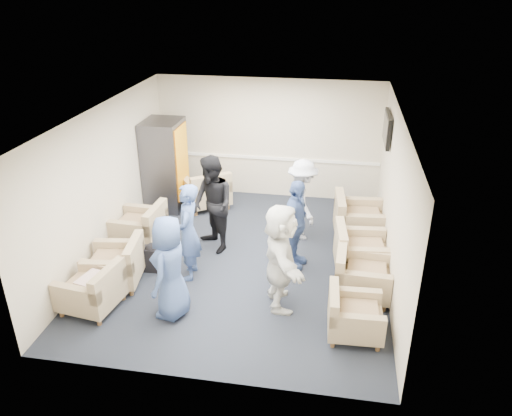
% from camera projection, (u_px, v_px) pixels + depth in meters
% --- Properties ---
extents(floor, '(6.00, 6.00, 0.00)m').
position_uv_depth(floor, '(244.00, 259.00, 9.06)').
color(floor, black).
rests_on(floor, ground).
extents(ceiling, '(6.00, 6.00, 0.00)m').
position_uv_depth(ceiling, '(242.00, 113.00, 7.91)').
color(ceiling, white).
rests_on(ceiling, back_wall).
extents(back_wall, '(5.00, 0.02, 2.70)m').
position_uv_depth(back_wall, '(269.00, 139.00, 11.16)').
color(back_wall, beige).
rests_on(back_wall, floor).
extents(front_wall, '(5.00, 0.02, 2.70)m').
position_uv_depth(front_wall, '(194.00, 292.00, 5.81)').
color(front_wall, beige).
rests_on(front_wall, floor).
extents(left_wall, '(0.02, 6.00, 2.70)m').
position_uv_depth(left_wall, '(105.00, 182.00, 8.86)').
color(left_wall, beige).
rests_on(left_wall, floor).
extents(right_wall, '(0.02, 6.00, 2.70)m').
position_uv_depth(right_wall, '(394.00, 201.00, 8.10)').
color(right_wall, beige).
rests_on(right_wall, floor).
extents(chair_rail, '(4.98, 0.04, 0.06)m').
position_uv_depth(chair_rail, '(268.00, 158.00, 11.33)').
color(chair_rail, white).
rests_on(chair_rail, back_wall).
extents(tv, '(0.10, 1.00, 0.58)m').
position_uv_depth(tv, '(387.00, 129.00, 9.42)').
color(tv, black).
rests_on(tv, right_wall).
extents(armchair_left_near, '(0.92, 0.92, 0.65)m').
position_uv_depth(armchair_left_near, '(94.00, 291.00, 7.60)').
color(armchair_left_near, tan).
rests_on(armchair_left_near, floor).
extents(armchair_left_mid, '(0.95, 0.95, 0.68)m').
position_uv_depth(armchair_left_mid, '(118.00, 265.00, 8.23)').
color(armchair_left_mid, tan).
rests_on(armchair_left_mid, floor).
extents(armchair_left_far, '(0.91, 0.91, 0.70)m').
position_uv_depth(armchair_left_far, '(142.00, 228.00, 9.42)').
color(armchair_left_far, tan).
rests_on(armchair_left_far, floor).
extents(armchair_right_near, '(0.79, 0.79, 0.61)m').
position_uv_depth(armchair_right_near, '(352.00, 317.00, 7.06)').
color(armchair_right_near, tan).
rests_on(armchair_right_near, floor).
extents(armchair_right_midnear, '(0.90, 0.90, 0.69)m').
position_uv_depth(armchair_right_midnear, '(359.00, 277.00, 7.92)').
color(armchair_right_midnear, tan).
rests_on(armchair_right_midnear, floor).
extents(armchair_right_midfar, '(0.97, 0.97, 0.71)m').
position_uv_depth(armchair_right_midfar, '(358.00, 253.00, 8.57)').
color(armchair_right_midfar, tan).
rests_on(armchair_right_midfar, floor).
extents(armchair_right_far, '(1.01, 1.01, 0.75)m').
position_uv_depth(armchair_right_far, '(356.00, 221.00, 9.64)').
color(armchair_right_far, tan).
rests_on(armchair_right_far, floor).
extents(armchair_corner, '(1.27, 1.27, 0.73)m').
position_uv_depth(armchair_corner, '(207.00, 192.00, 10.94)').
color(armchair_corner, tan).
rests_on(armchair_corner, floor).
extents(vending_machine, '(0.79, 0.92, 1.94)m').
position_uv_depth(vending_machine, '(165.00, 165.00, 10.72)').
color(vending_machine, '#47464D').
rests_on(vending_machine, floor).
extents(backpack, '(0.32, 0.23, 0.53)m').
position_uv_depth(backpack, '(152.00, 256.00, 8.62)').
color(backpack, black).
rests_on(backpack, floor).
extents(pillow, '(0.43, 0.51, 0.13)m').
position_uv_depth(pillow, '(92.00, 281.00, 7.53)').
color(pillow, beige).
rests_on(pillow, armchair_left_near).
extents(person_front_left, '(0.61, 0.85, 1.62)m').
position_uv_depth(person_front_left, '(170.00, 268.00, 7.29)').
color(person_front_left, '#3C5591').
rests_on(person_front_left, floor).
extents(person_mid_left, '(0.46, 0.65, 1.68)m').
position_uv_depth(person_mid_left, '(188.00, 232.00, 8.22)').
color(person_mid_left, '#3C5591').
rests_on(person_mid_left, floor).
extents(person_back_left, '(1.10, 1.12, 1.82)m').
position_uv_depth(person_back_left, '(212.00, 205.00, 9.03)').
color(person_back_left, black).
rests_on(person_back_left, floor).
extents(person_back_right, '(0.93, 1.17, 1.59)m').
position_uv_depth(person_back_right, '(302.00, 200.00, 9.50)').
color(person_back_right, white).
rests_on(person_back_right, floor).
extents(person_mid_right, '(0.63, 1.01, 1.61)m').
position_uv_depth(person_mid_right, '(295.00, 225.00, 8.54)').
color(person_mid_right, '#3C5591').
rests_on(person_mid_right, floor).
extents(person_front_right, '(0.88, 1.66, 1.71)m').
position_uv_depth(person_front_right, '(281.00, 257.00, 7.48)').
color(person_front_right, white).
rests_on(person_front_right, floor).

